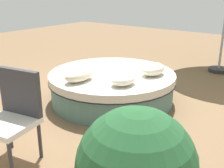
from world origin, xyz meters
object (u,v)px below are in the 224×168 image
round_bed (112,86)px  throw_pillow_2 (153,69)px  throw_pillow_0 (79,75)px  throw_pillow_1 (123,79)px  patio_chair (14,111)px

round_bed → throw_pillow_2: throw_pillow_2 is taller
throw_pillow_0 → throw_pillow_1: (-0.25, 0.61, -0.01)m
throw_pillow_1 → patio_chair: patio_chair is taller
round_bed → throw_pillow_0: size_ratio=3.97×
round_bed → throw_pillow_1: throw_pillow_1 is taller
throw_pillow_1 → throw_pillow_2: throw_pillow_2 is taller
throw_pillow_2 → patio_chair: 2.24m
throw_pillow_0 → patio_chair: 1.33m
round_bed → patio_chair: size_ratio=2.07×
throw_pillow_2 → throw_pillow_1: bearing=-8.9°
throw_pillow_1 → throw_pillow_2: bearing=171.1°
round_bed → throw_pillow_2: size_ratio=4.50×
throw_pillow_1 → patio_chair: bearing=-11.7°
round_bed → throw_pillow_2: (-0.28, 0.59, 0.33)m
round_bed → throw_pillow_1: 0.69m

